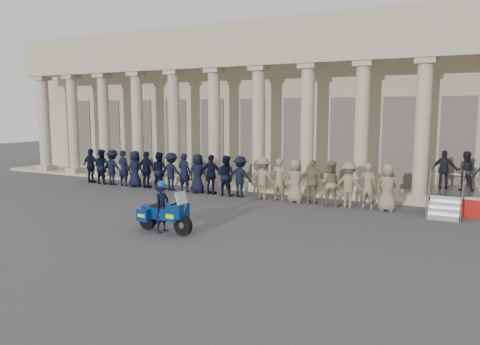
# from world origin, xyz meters

# --- Properties ---
(ground) EXTENTS (90.00, 90.00, 0.00)m
(ground) POSITION_xyz_m (0.00, 0.00, 0.00)
(ground) COLOR #3F3F42
(ground) RESTS_ON ground
(building) EXTENTS (40.00, 12.50, 9.00)m
(building) POSITION_xyz_m (-0.00, 14.74, 4.52)
(building) COLOR tan
(building) RESTS_ON ground
(officer_rank) EXTENTS (17.40, 0.74, 1.95)m
(officer_rank) POSITION_xyz_m (-2.75, 5.96, 0.98)
(officer_rank) COLOR black
(officer_rank) RESTS_ON ground
(motorcycle) EXTENTS (2.28, 0.95, 1.46)m
(motorcycle) POSITION_xyz_m (-0.49, -1.02, 0.63)
(motorcycle) COLOR black
(motorcycle) RESTS_ON ground
(rider) EXTENTS (0.45, 0.64, 1.76)m
(rider) POSITION_xyz_m (-0.62, -1.01, 0.87)
(rider) COLOR black
(rider) RESTS_ON ground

